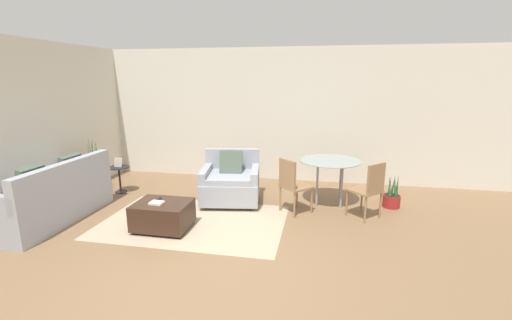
{
  "coord_description": "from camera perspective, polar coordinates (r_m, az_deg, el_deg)",
  "views": [
    {
      "loc": [
        1.45,
        -3.56,
        2.12
      ],
      "look_at": [
        0.34,
        2.1,
        0.75
      ],
      "focal_mm": 24.0,
      "sensor_mm": 36.0,
      "label": 1
    }
  ],
  "objects": [
    {
      "name": "wall_left",
      "position": [
        6.89,
        -31.32,
        5.22
      ],
      "size": [
        0.06,
        12.0,
        2.75
      ],
      "color": "beige",
      "rests_on": "ground_plane"
    },
    {
      "name": "dining_chair_near_left",
      "position": [
        5.47,
        6.03,
        -3.74
      ],
      "size": [
        0.59,
        0.59,
        0.9
      ],
      "color": "#93704C",
      "rests_on": "ground_plane"
    },
    {
      "name": "armchair",
      "position": [
        6.03,
        -4.22,
        -3.75
      ],
      "size": [
        1.11,
        1.06,
        0.9
      ],
      "color": "#999EA8",
      "rests_on": "ground_plane"
    },
    {
      "name": "tv_remote_primary",
      "position": [
        5.22,
        -15.94,
        -6.31
      ],
      "size": [
        0.06,
        0.17,
        0.01
      ],
      "color": "black",
      "rests_on": "ottoman"
    },
    {
      "name": "wall_back",
      "position": [
        7.31,
        -0.43,
        7.52
      ],
      "size": [
        12.0,
        0.06,
        2.75
      ],
      "color": "beige",
      "rests_on": "ground_plane"
    },
    {
      "name": "couch",
      "position": [
        6.11,
        -31.15,
        -5.76
      ],
      "size": [
        0.94,
        1.92,
        0.94
      ],
      "color": "#999EA8",
      "rests_on": "ground_plane"
    },
    {
      "name": "side_table",
      "position": [
        6.98,
        -21.81,
        -2.26
      ],
      "size": [
        0.39,
        0.39,
        0.51
      ],
      "color": "black",
      "rests_on": "ground_plane"
    },
    {
      "name": "area_rug",
      "position": [
        5.38,
        -10.32,
        -10.04
      ],
      "size": [
        2.74,
        1.8,
        0.01
      ],
      "color": "tan",
      "rests_on": "ground_plane"
    },
    {
      "name": "ground_plane",
      "position": [
        4.39,
        -10.1,
        -15.77
      ],
      "size": [
        20.0,
        20.0,
        0.0
      ],
      "primitive_type": "plane",
      "color": "brown"
    },
    {
      "name": "ottoman",
      "position": [
        5.15,
        -15.26,
        -8.76
      ],
      "size": [
        0.77,
        0.61,
        0.4
      ],
      "color": "#382319",
      "rests_on": "ground_plane"
    },
    {
      "name": "book_stack",
      "position": [
        5.05,
        -16.21,
        -6.88
      ],
      "size": [
        0.2,
        0.16,
        0.03
      ],
      "color": "beige",
      "rests_on": "ottoman"
    },
    {
      "name": "potted_plant_small",
      "position": [
        6.25,
        21.67,
        -5.96
      ],
      "size": [
        0.28,
        0.28,
        0.6
      ],
      "color": "maroon",
      "rests_on": "ground_plane"
    },
    {
      "name": "dining_chair_near_right",
      "position": [
        5.51,
        18.41,
        -4.26
      ],
      "size": [
        0.59,
        0.59,
        0.9
      ],
      "color": "#93704C",
      "rests_on": "ground_plane"
    },
    {
      "name": "potted_plant",
      "position": [
        7.35,
        -25.12,
        -2.88
      ],
      "size": [
        0.41,
        0.41,
        1.08
      ],
      "color": "maroon",
      "rests_on": "ground_plane"
    },
    {
      "name": "picture_frame",
      "position": [
        6.92,
        -21.98,
        -0.38
      ],
      "size": [
        0.14,
        0.07,
        0.17
      ],
      "color": "silver",
      "rests_on": "side_table"
    },
    {
      "name": "dining_table",
      "position": [
        5.99,
        12.23,
        -0.94
      ],
      "size": [
        1.03,
        1.03,
        0.77
      ],
      "color": "#8C9E99",
      "rests_on": "ground_plane"
    }
  ]
}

